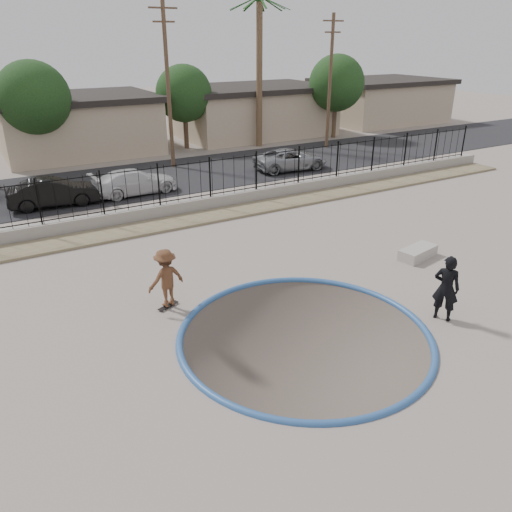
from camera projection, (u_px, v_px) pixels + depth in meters
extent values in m
cube|color=gray|center=(151.00, 229.00, 24.45)|extent=(120.00, 120.00, 2.20)
torus|color=#2D5692|center=(305.00, 336.00, 13.71)|extent=(7.04, 7.04, 0.20)
cube|color=#90815E|center=(170.00, 224.00, 21.77)|extent=(42.00, 1.60, 0.11)
cube|color=gray|center=(161.00, 211.00, 22.54)|extent=(42.00, 0.45, 0.60)
cube|color=black|center=(160.00, 202.00, 22.37)|extent=(40.00, 0.04, 0.03)
cube|color=black|center=(157.00, 168.00, 21.73)|extent=(40.00, 0.04, 0.04)
cube|color=black|center=(120.00, 183.00, 27.96)|extent=(90.00, 8.00, 0.04)
cube|color=tan|center=(78.00, 127.00, 34.79)|extent=(10.00, 8.00, 3.50)
cube|color=black|center=(74.00, 98.00, 34.00)|extent=(10.60, 8.60, 0.40)
cube|color=tan|center=(253.00, 113.00, 41.19)|extent=(12.00, 8.00, 3.50)
cube|color=black|center=(253.00, 88.00, 40.40)|extent=(12.60, 8.60, 0.40)
cube|color=tan|center=(380.00, 102.00, 47.59)|extent=(11.00, 8.00, 3.50)
cube|color=black|center=(382.00, 81.00, 46.80)|extent=(11.60, 8.60, 0.40)
cylinder|color=brown|center=(259.00, 75.00, 35.40)|extent=(0.44, 0.44, 10.00)
cylinder|color=#473323|center=(168.00, 88.00, 29.46)|extent=(0.24, 0.24, 9.50)
cube|color=#473323|center=(163.00, 8.00, 27.75)|extent=(1.70, 0.10, 0.10)
cube|color=#473323|center=(164.00, 22.00, 28.03)|extent=(1.30, 0.10, 0.10)
cylinder|color=#473323|center=(330.00, 84.00, 35.05)|extent=(0.24, 0.24, 9.00)
cube|color=#473323|center=(333.00, 21.00, 33.44)|extent=(1.70, 0.10, 0.10)
cube|color=#473323|center=(333.00, 32.00, 33.72)|extent=(1.30, 0.10, 0.10)
cylinder|color=#473323|center=(41.00, 143.00, 30.75)|extent=(0.34, 0.34, 3.00)
sphere|color=#143311|center=(33.00, 98.00, 29.66)|extent=(4.32, 4.32, 4.32)
cylinder|color=#473323|center=(186.00, 129.00, 36.16)|extent=(0.34, 0.34, 2.75)
sphere|color=#143311|center=(184.00, 93.00, 35.16)|extent=(3.96, 3.96, 3.96)
cylinder|color=#473323|center=(334.00, 118.00, 40.01)|extent=(0.34, 0.34, 3.00)
sphere|color=#143311|center=(337.00, 83.00, 38.92)|extent=(4.32, 4.32, 4.32)
imported|color=brown|center=(166.00, 281.00, 14.79)|extent=(1.26, 0.87, 1.80)
cube|color=black|center=(168.00, 306.00, 15.14)|extent=(0.74, 0.45, 0.02)
cylinder|color=silver|center=(164.00, 310.00, 14.93)|extent=(0.05, 0.04, 0.05)
cylinder|color=silver|center=(161.00, 309.00, 15.01)|extent=(0.05, 0.04, 0.05)
cylinder|color=silver|center=(176.00, 304.00, 15.29)|extent=(0.05, 0.04, 0.05)
cylinder|color=silver|center=(173.00, 303.00, 15.36)|extent=(0.05, 0.04, 0.05)
imported|color=black|center=(446.00, 288.00, 14.17)|extent=(0.79, 0.87, 1.98)
cube|color=#A69E93|center=(418.00, 253.00, 18.47)|extent=(1.71, 1.00, 0.40)
imported|color=black|center=(53.00, 192.00, 23.81)|extent=(4.24, 1.78, 1.36)
imported|color=silver|center=(134.00, 182.00, 25.72)|extent=(4.49, 2.06, 1.27)
imported|color=gray|center=(291.00, 159.00, 30.42)|extent=(4.73, 2.54, 1.26)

